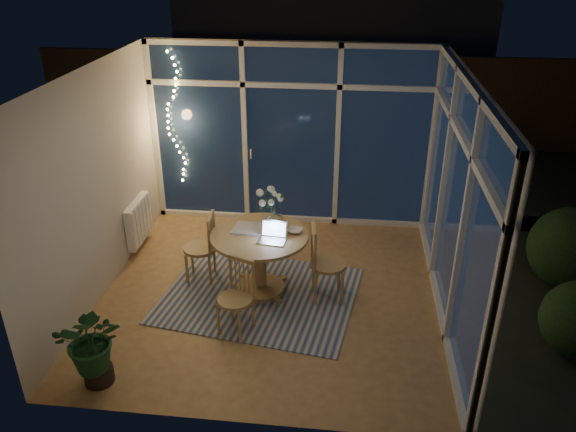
{
  "coord_description": "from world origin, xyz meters",
  "views": [
    {
      "loc": [
        0.81,
        -5.52,
        3.83
      ],
      "look_at": [
        0.15,
        0.25,
        0.92
      ],
      "focal_mm": 35.0,
      "sensor_mm": 36.0,
      "label": 1
    }
  ],
  "objects_px": {
    "chair_right": "(328,262)",
    "laptop": "(272,233)",
    "chair_front": "(235,298)",
    "flower_vase": "(275,218)",
    "chair_left": "(199,247)",
    "dining_table": "(260,263)",
    "potted_plant": "(94,350)"
  },
  "relations": [
    {
      "from": "potted_plant",
      "to": "chair_left",
      "type": "bearing_deg",
      "value": 74.6
    },
    {
      "from": "chair_right",
      "to": "laptop",
      "type": "distance_m",
      "value": 0.76
    },
    {
      "from": "chair_left",
      "to": "flower_vase",
      "type": "xyz_separation_m",
      "value": [
        0.92,
        0.03,
        0.43
      ]
    },
    {
      "from": "chair_left",
      "to": "flower_vase",
      "type": "bearing_deg",
      "value": 89.55
    },
    {
      "from": "chair_right",
      "to": "flower_vase",
      "type": "relative_size",
      "value": 4.56
    },
    {
      "from": "dining_table",
      "to": "chair_left",
      "type": "bearing_deg",
      "value": 166.17
    },
    {
      "from": "dining_table",
      "to": "laptop",
      "type": "height_order",
      "value": "laptop"
    },
    {
      "from": "chair_left",
      "to": "chair_front",
      "type": "height_order",
      "value": "chair_left"
    },
    {
      "from": "chair_right",
      "to": "potted_plant",
      "type": "relative_size",
      "value": 1.26
    },
    {
      "from": "dining_table",
      "to": "chair_right",
      "type": "height_order",
      "value": "chair_right"
    },
    {
      "from": "chair_left",
      "to": "potted_plant",
      "type": "xyz_separation_m",
      "value": [
        -0.52,
        -1.88,
        -0.07
      ]
    },
    {
      "from": "chair_right",
      "to": "laptop",
      "type": "relative_size",
      "value": 3.17
    },
    {
      "from": "chair_right",
      "to": "flower_vase",
      "type": "bearing_deg",
      "value": 58.9
    },
    {
      "from": "chair_left",
      "to": "chair_front",
      "type": "xyz_separation_m",
      "value": [
        0.63,
        -0.97,
        -0.02
      ]
    },
    {
      "from": "potted_plant",
      "to": "laptop",
      "type": "bearing_deg",
      "value": 46.66
    },
    {
      "from": "chair_left",
      "to": "chair_right",
      "type": "distance_m",
      "value": 1.59
    },
    {
      "from": "chair_right",
      "to": "dining_table",
      "type": "bearing_deg",
      "value": 77.99
    },
    {
      "from": "dining_table",
      "to": "potted_plant",
      "type": "distance_m",
      "value": 2.13
    },
    {
      "from": "chair_front",
      "to": "laptop",
      "type": "height_order",
      "value": "laptop"
    },
    {
      "from": "flower_vase",
      "to": "potted_plant",
      "type": "bearing_deg",
      "value": -126.94
    },
    {
      "from": "flower_vase",
      "to": "chair_right",
      "type": "bearing_deg",
      "value": -22.36
    },
    {
      "from": "chair_right",
      "to": "laptop",
      "type": "bearing_deg",
      "value": 90.24
    },
    {
      "from": "dining_table",
      "to": "chair_front",
      "type": "xyz_separation_m",
      "value": [
        -0.14,
        -0.78,
        0.04
      ]
    },
    {
      "from": "laptop",
      "to": "chair_front",
      "type": "bearing_deg",
      "value": -109.01
    },
    {
      "from": "flower_vase",
      "to": "chair_front",
      "type": "bearing_deg",
      "value": -105.99
    },
    {
      "from": "chair_front",
      "to": "flower_vase",
      "type": "bearing_deg",
      "value": 95.54
    },
    {
      "from": "chair_left",
      "to": "dining_table",
      "type": "bearing_deg",
      "value": 73.72
    },
    {
      "from": "flower_vase",
      "to": "chair_left",
      "type": "bearing_deg",
      "value": -178.0
    },
    {
      "from": "dining_table",
      "to": "chair_left",
      "type": "height_order",
      "value": "chair_left"
    },
    {
      "from": "dining_table",
      "to": "flower_vase",
      "type": "height_order",
      "value": "flower_vase"
    },
    {
      "from": "dining_table",
      "to": "flower_vase",
      "type": "relative_size",
      "value": 5.38
    },
    {
      "from": "chair_front",
      "to": "flower_vase",
      "type": "height_order",
      "value": "flower_vase"
    }
  ]
}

